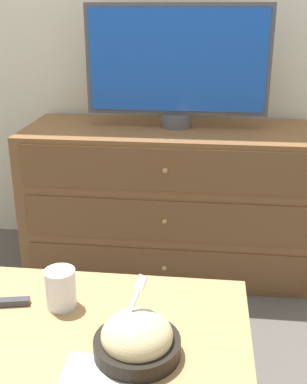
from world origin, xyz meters
TOP-DOWN VIEW (x-y plane):
  - ground_plane at (0.00, 0.00)m, footprint 12.00×12.00m
  - dresser at (0.10, -0.29)m, footprint 1.35×0.53m
  - tv at (0.12, -0.25)m, footprint 0.82×0.14m
  - coffee_table at (-0.02, -1.49)m, footprint 0.84×0.60m
  - takeout_bowl at (0.12, -1.54)m, footprint 0.20×0.20m
  - drink_cup at (-0.11, -1.37)m, footprint 0.08×0.08m
  - napkin at (0.05, -1.64)m, footprint 0.16×0.16m
  - remote_control at (-0.27, -1.39)m, footprint 0.15×0.06m

SIDE VIEW (x-z plane):
  - ground_plane at x=0.00m, z-range 0.00..0.00m
  - dresser at x=0.10m, z-range 0.00..0.70m
  - coffee_table at x=-0.02m, z-range 0.16..0.62m
  - napkin at x=0.05m, z-range 0.46..0.46m
  - remote_control at x=-0.27m, z-range 0.46..0.48m
  - takeout_bowl at x=0.12m, z-range 0.41..0.59m
  - drink_cup at x=-0.11m, z-range 0.45..0.56m
  - tv at x=0.12m, z-range 0.71..1.25m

